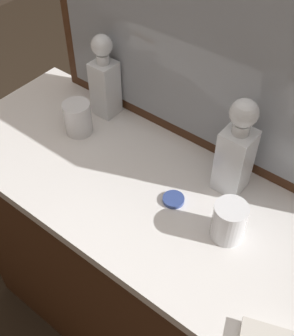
% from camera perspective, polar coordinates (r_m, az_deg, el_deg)
% --- Properties ---
extents(ground_plane, '(6.00, 6.00, 0.00)m').
position_cam_1_polar(ground_plane, '(1.99, 0.00, -20.50)').
color(ground_plane, '#2D2319').
extents(dresser, '(1.31, 0.53, 0.93)m').
position_cam_1_polar(dresser, '(1.58, 0.00, -13.78)').
color(dresser, '#472816').
rests_on(dresser, ground_plane).
extents(dresser_mirror, '(1.07, 0.03, 0.59)m').
position_cam_1_polar(dresser_mirror, '(1.17, 7.70, 14.31)').
color(dresser_mirror, '#472816').
rests_on(dresser_mirror, dresser).
extents(crystal_decanter_front, '(0.08, 0.08, 0.30)m').
position_cam_1_polar(crystal_decanter_front, '(1.15, 11.72, 1.67)').
color(crystal_decanter_front, white).
rests_on(crystal_decanter_front, dresser).
extents(crystal_decanter_far_left, '(0.07, 0.07, 0.28)m').
position_cam_1_polar(crystal_decanter_far_left, '(1.39, -5.65, 11.16)').
color(crystal_decanter_far_left, white).
rests_on(crystal_decanter_far_left, dresser).
extents(crystal_tumbler_center, '(0.09, 0.09, 0.11)m').
position_cam_1_polar(crystal_tumbler_center, '(1.08, 10.83, -7.21)').
color(crystal_tumbler_center, white).
rests_on(crystal_tumbler_center, dresser).
extents(crystal_tumbler_left, '(0.09, 0.09, 0.11)m').
position_cam_1_polar(crystal_tumbler_left, '(1.36, -9.22, 6.48)').
color(crystal_tumbler_left, white).
rests_on(crystal_tumbler_left, dresser).
extents(porcelain_dish, '(0.06, 0.06, 0.01)m').
position_cam_1_polar(porcelain_dish, '(1.17, 3.56, -4.22)').
color(porcelain_dish, '#33478C').
rests_on(porcelain_dish, dresser).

